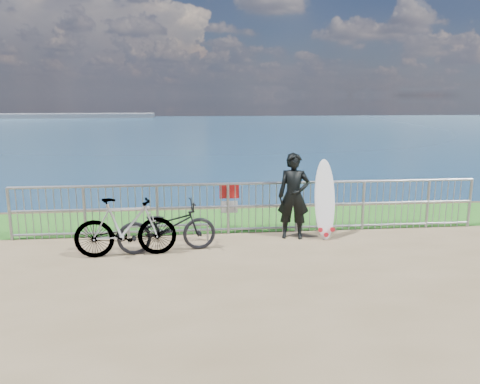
{
  "coord_description": "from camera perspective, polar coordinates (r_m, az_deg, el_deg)",
  "views": [
    {
      "loc": [
        -1.25,
        -8.13,
        2.94
      ],
      "look_at": [
        -0.28,
        1.2,
        1.0
      ],
      "focal_mm": 35.0,
      "sensor_mm": 36.0,
      "label": 1
    }
  ],
  "objects": [
    {
      "name": "bicycle_near",
      "position": [
        9.02,
        -8.9,
        -4.22
      ],
      "size": [
        1.94,
        0.93,
        0.98
      ],
      "primitive_type": "imported",
      "rotation": [
        0.0,
        0.0,
        1.72
      ],
      "color": "black",
      "rests_on": "ground"
    },
    {
      "name": "railing",
      "position": [
        10.1,
        1.44,
        -1.84
      ],
      "size": [
        10.06,
        0.1,
        1.13
      ],
      "color": "gray",
      "rests_on": "ground"
    },
    {
      "name": "surfboard",
      "position": [
        9.85,
        10.3,
        -1.27
      ],
      "size": [
        0.44,
        0.4,
        1.66
      ],
      "color": "white",
      "rests_on": "ground"
    },
    {
      "name": "grass_strip",
      "position": [
        11.29,
        0.65,
        -3.36
      ],
      "size": [
        120.0,
        120.0,
        0.0
      ],
      "primitive_type": "plane",
      "color": "#23681C",
      "rests_on": "ground"
    },
    {
      "name": "bike_rack",
      "position": [
        9.64,
        -8.74,
        -4.3
      ],
      "size": [
        1.8,
        0.05,
        0.37
      ],
      "color": "gray",
      "rests_on": "ground"
    },
    {
      "name": "bicycle_far",
      "position": [
        8.9,
        -13.77,
        -4.18
      ],
      "size": [
        1.89,
        0.65,
        1.12
      ],
      "primitive_type": "imported",
      "rotation": [
        0.0,
        0.0,
        1.64
      ],
      "color": "black",
      "rests_on": "ground"
    },
    {
      "name": "surfer",
      "position": [
        9.75,
        6.57,
        -0.5
      ],
      "size": [
        0.73,
        0.56,
        1.79
      ],
      "primitive_type": "imported",
      "rotation": [
        0.0,
        0.0,
        -0.22
      ],
      "color": "black",
      "rests_on": "ground"
    },
    {
      "name": "seascape",
      "position": [
        161.47,
        -21.42,
        8.43
      ],
      "size": [
        260.0,
        260.0,
        5.0
      ],
      "color": "brown",
      "rests_on": "ground"
    }
  ]
}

